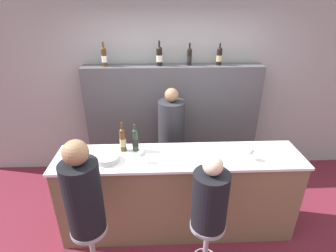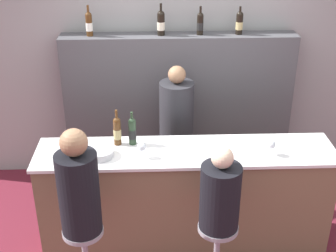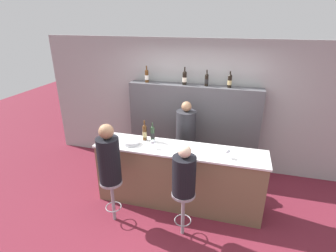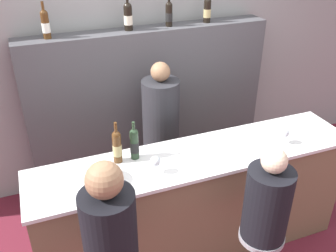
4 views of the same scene
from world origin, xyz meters
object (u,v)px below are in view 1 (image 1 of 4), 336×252
wine_glass_1 (250,151)px  metal_bowl (107,158)px  bar_stool_right (207,237)px  bartender (171,147)px  wine_bottle_counter_1 (135,140)px  wine_bottle_counter_0 (123,139)px  wine_glass_0 (142,154)px  bar_stool_left (91,241)px  wine_bottle_backbar_0 (104,57)px  guest_seated_right (210,197)px  wine_bottle_backbar_2 (189,56)px  wine_bottle_backbar_3 (219,56)px  wine_bottle_backbar_1 (159,56)px  guest_seated_left (83,193)px

wine_glass_1 → metal_bowl: size_ratio=0.57×
wine_glass_1 → bar_stool_right: wine_glass_1 is taller
wine_glass_1 → bartender: 1.22m
wine_bottle_counter_1 → bartender: 0.87m
wine_bottle_counter_0 → wine_glass_0: size_ratio=2.38×
bar_stool_left → bartender: (0.83, 1.39, 0.18)m
wine_bottle_backbar_0 → guest_seated_right: wine_bottle_backbar_0 is taller
bartender → wine_bottle_backbar_2: bearing=60.6°
wine_bottle_backbar_0 → wine_bottle_backbar_3: 1.58m
wine_bottle_backbar_0 → wine_bottle_backbar_3: size_ratio=1.09×
wine_bottle_backbar_0 → metal_bowl: size_ratio=1.28×
wine_bottle_counter_0 → wine_bottle_backbar_1: size_ratio=1.04×
wine_bottle_counter_0 → wine_bottle_backbar_0: size_ratio=1.08×
wine_bottle_counter_0 → bartender: bartender is taller
bartender → guest_seated_right: bearing=-79.2°
wine_glass_0 → guest_seated_left: bearing=-130.9°
wine_bottle_backbar_1 → wine_bottle_backbar_2: bearing=0.0°
wine_bottle_counter_1 → wine_bottle_backbar_1: size_ratio=0.97×
wine_glass_1 → guest_seated_left: (-1.61, -0.55, -0.03)m
wine_glass_0 → bartender: (0.35, 0.84, -0.42)m
wine_bottle_backbar_3 → metal_bowl: (-1.41, -1.28, -0.81)m
wine_bottle_backbar_3 → wine_glass_1: 1.51m
wine_bottle_counter_1 → wine_glass_0: size_ratio=2.23×
wine_bottle_counter_1 → bartender: bartender is taller
wine_bottle_backbar_0 → wine_bottle_backbar_1: wine_bottle_backbar_1 is taller
wine_bottle_backbar_2 → bar_stool_left: bearing=-120.4°
wine_bottle_backbar_0 → wine_bottle_backbar_2: 1.16m
wine_bottle_backbar_0 → guest_seated_right: (1.16, -1.87, -0.87)m
wine_bottle_backbar_1 → metal_bowl: (-0.58, -1.28, -0.82)m
wine_bottle_backbar_1 → bar_stool_right: (0.41, -1.87, -1.35)m
wine_bottle_counter_1 → wine_bottle_backbar_3: wine_bottle_backbar_3 is taller
wine_bottle_backbar_1 → bar_stool_left: bearing=-110.1°
metal_bowl → wine_bottle_counter_0: bearing=55.5°
wine_glass_1 → metal_bowl: wine_glass_1 is taller
wine_bottle_backbar_1 → wine_bottle_backbar_0: bearing=-180.0°
wine_bottle_counter_0 → wine_glass_0: 0.34m
wine_bottle_backbar_2 → bar_stool_left: size_ratio=0.42×
wine_glass_0 → metal_bowl: 0.38m
wine_bottle_counter_1 → bar_stool_right: wine_bottle_counter_1 is taller
bar_stool_right → bartender: bartender is taller
wine_glass_0 → wine_bottle_backbar_1: bearing=81.1°
wine_bottle_counter_0 → wine_glass_1: size_ratio=2.42×
metal_bowl → wine_bottle_counter_1: bearing=36.9°
wine_bottle_backbar_3 → wine_glass_1: size_ratio=2.05×
bar_stool_left → wine_bottle_backbar_2: bearing=59.6°
wine_bottle_backbar_0 → guest_seated_left: size_ratio=0.36×
wine_bottle_counter_0 → wine_glass_1: bearing=-10.3°
wine_glass_1 → bar_stool_right: bearing=-133.4°
wine_bottle_counter_0 → bar_stool_right: size_ratio=0.48×
metal_bowl → bar_stool_right: (0.99, -0.58, -0.53)m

